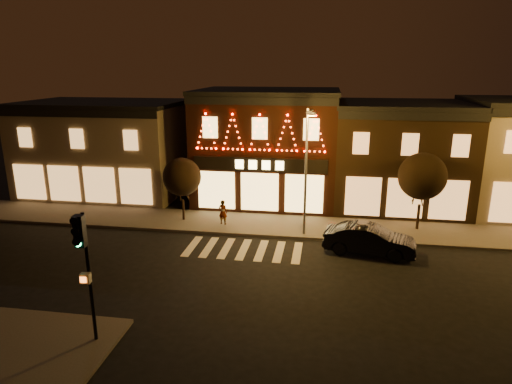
% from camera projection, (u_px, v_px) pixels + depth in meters
% --- Properties ---
extents(ground, '(120.00, 120.00, 0.00)m').
position_uv_depth(ground, '(228.00, 282.00, 21.27)').
color(ground, black).
rests_on(ground, ground).
extents(sidewalk_far, '(44.00, 4.00, 0.15)m').
position_uv_depth(sidewalk_far, '(286.00, 226.00, 28.54)').
color(sidewalk_far, '#47423D').
rests_on(sidewalk_far, ground).
extents(building_left, '(12.20, 8.28, 7.30)m').
position_uv_depth(building_left, '(106.00, 148.00, 35.54)').
color(building_left, '#796B56').
rests_on(building_left, ground).
extents(building_pulp, '(10.20, 8.34, 8.30)m').
position_uv_depth(building_pulp, '(268.00, 146.00, 33.42)').
color(building_pulp, black).
rests_on(building_pulp, ground).
extents(building_right_a, '(9.20, 8.28, 7.50)m').
position_uv_depth(building_right_a, '(399.00, 155.00, 32.10)').
color(building_right_a, '#2F1F10').
rests_on(building_right_a, ground).
extents(traffic_signal_near, '(0.38, 0.52, 4.94)m').
position_uv_depth(traffic_signal_near, '(84.00, 254.00, 15.51)').
color(traffic_signal_near, black).
rests_on(traffic_signal_near, sidewalk_near).
extents(streetlamp_mid, '(0.60, 1.72, 7.48)m').
position_uv_depth(streetlamp_mid, '(307.00, 163.00, 25.60)').
color(streetlamp_mid, '#59595E').
rests_on(streetlamp_mid, sidewalk_far).
extents(tree_left, '(2.47, 2.47, 4.13)m').
position_uv_depth(tree_left, '(182.00, 177.00, 28.74)').
color(tree_left, black).
rests_on(tree_left, sidewalk_far).
extents(tree_right, '(2.87, 2.87, 4.80)m').
position_uv_depth(tree_right, '(422.00, 176.00, 26.93)').
color(tree_right, black).
rests_on(tree_right, sidewalk_far).
extents(dark_sedan, '(5.11, 2.50, 1.61)m').
position_uv_depth(dark_sedan, '(369.00, 240.00, 24.32)').
color(dark_sedan, black).
rests_on(dark_sedan, ground).
extents(pedestrian, '(0.66, 0.50, 1.60)m').
position_uv_depth(pedestrian, '(223.00, 212.00, 28.45)').
color(pedestrian, gray).
rests_on(pedestrian, sidewalk_far).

